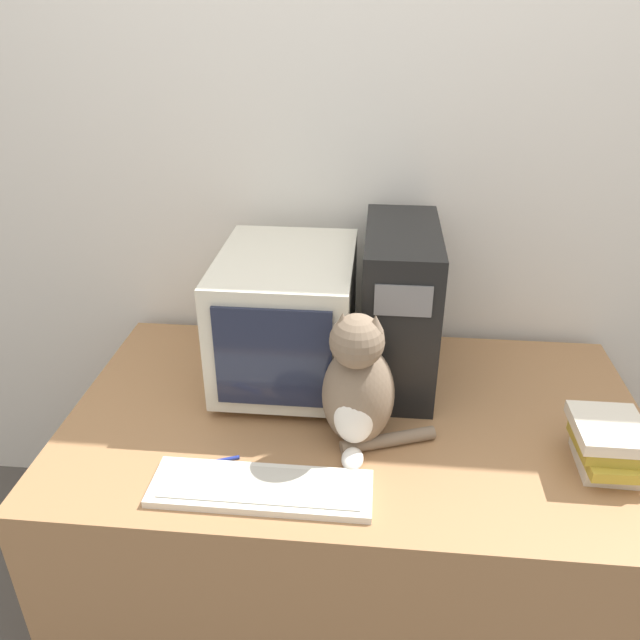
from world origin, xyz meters
name	(u,v)px	position (x,y,z in m)	size (l,w,h in m)	color
wall_back	(369,166)	(0.00, 0.95, 1.25)	(7.00, 0.05, 2.50)	silver
desk	(353,514)	(0.00, 0.44, 0.36)	(1.51, 0.89, 0.72)	#9E7047
crt_monitor	(287,317)	(-0.21, 0.61, 0.91)	(0.36, 0.47, 0.37)	beige
computer_tower	(399,306)	(0.10, 0.65, 0.94)	(0.20, 0.44, 0.44)	black
keyboard	(261,488)	(-0.20, 0.13, 0.73)	(0.50, 0.15, 0.02)	silver
cat	(359,388)	(0.01, 0.33, 0.87)	(0.29, 0.23, 0.37)	#7A6651
book_stack	(609,445)	(0.59, 0.29, 0.78)	(0.17, 0.20, 0.12)	beige
pen	(212,462)	(-0.33, 0.21, 0.72)	(0.13, 0.06, 0.01)	navy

